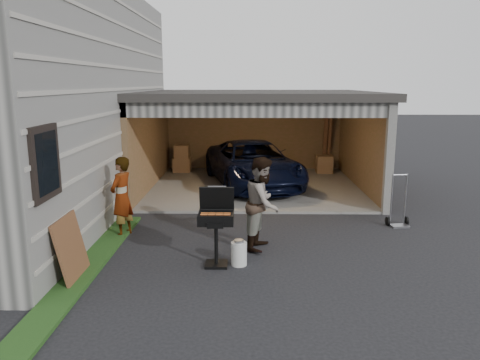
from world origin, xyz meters
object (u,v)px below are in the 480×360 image
(man, at_px, (263,203))
(plywood_panel, at_px, (71,249))
(woman, at_px, (122,197))
(hand_truck, at_px, (398,216))
(bbq_grill, at_px, (216,221))
(propane_tank, at_px, (239,254))
(minivan, at_px, (253,166))

(man, height_order, plywood_panel, man)
(woman, height_order, plywood_panel, woman)
(plywood_panel, xyz_separation_m, hand_truck, (6.23, 3.00, -0.30))
(woman, xyz_separation_m, hand_truck, (5.99, 0.75, -0.61))
(man, distance_m, plywood_panel, 3.52)
(man, bearing_deg, woman, 91.95)
(woman, relative_size, man, 0.93)
(woman, height_order, bbq_grill, woman)
(man, distance_m, propane_tank, 1.21)
(minivan, relative_size, man, 2.71)
(bbq_grill, bearing_deg, hand_truck, 30.86)
(minivan, xyz_separation_m, plywood_panel, (-3.01, -6.91, -0.15))
(woman, bearing_deg, plywood_panel, 13.37)
(minivan, relative_size, hand_truck, 4.09)
(minivan, bearing_deg, woman, -134.93)
(woman, xyz_separation_m, propane_tank, (2.46, -1.60, -0.63))
(woman, relative_size, bbq_grill, 1.23)
(plywood_panel, bearing_deg, minivan, 66.44)
(minivan, distance_m, propane_tank, 6.29)
(man, bearing_deg, hand_truck, -49.10)
(propane_tank, xyz_separation_m, plywood_panel, (-2.70, -0.65, 0.32))
(bbq_grill, relative_size, propane_tank, 3.26)
(woman, relative_size, propane_tank, 4.00)
(woman, distance_m, plywood_panel, 2.29)
(bbq_grill, xyz_separation_m, hand_truck, (3.92, 2.34, -0.58))
(propane_tank, relative_size, hand_truck, 0.35)
(man, height_order, propane_tank, man)
(plywood_panel, bearing_deg, woman, 83.92)
(propane_tank, bearing_deg, man, 63.82)
(minivan, xyz_separation_m, hand_truck, (3.21, -3.91, -0.45))
(minivan, relative_size, woman, 2.90)
(bbq_grill, bearing_deg, woman, 142.29)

